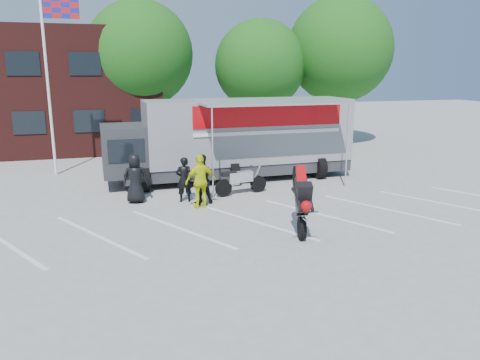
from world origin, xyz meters
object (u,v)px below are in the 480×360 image
tree_left (140,54)px  spectator_leather_b (184,180)px  tree_right (340,50)px  stunt_bike_rider (297,231)px  transporter_truck (237,178)px  spectator_leather_c (201,179)px  flagpole (52,61)px  parked_motorcycle (241,194)px  spectator_hivis (201,181)px  spectator_leather_a (135,178)px  tree_mid (260,65)px

tree_left → spectator_leather_b: tree_left is taller
tree_right → stunt_bike_rider: size_ratio=4.14×
transporter_truck → spectator_leather_c: bearing=-125.4°
flagpole → transporter_truck: (7.55, -3.08, -5.05)m
flagpole → stunt_bike_rider: bearing=-54.1°
tree_left → parked_motorcycle: 13.22m
flagpole → tree_left: tree_left is taller
tree_right → spectator_leather_c: (-11.02, -10.99, -4.98)m
flagpole → spectator_leather_b: (4.69, -6.11, -4.22)m
transporter_truck → spectator_hivis: (-2.43, -3.94, 0.95)m
flagpole → transporter_truck: size_ratio=0.73×
transporter_truck → spectator_leather_b: size_ratio=6.57×
transporter_truck → spectator_leather_b: (-2.86, -3.03, 0.83)m
tree_right → transporter_truck: bearing=-138.9°
parked_motorcycle → spectator_leather_a: size_ratio=1.23×
spectator_leather_a → spectator_leather_b: size_ratio=1.09×
spectator_leather_b → spectator_leather_c: 0.67m
parked_motorcycle → spectator_leather_c: (-1.74, -0.81, 0.90)m
spectator_leather_a → spectator_hivis: size_ratio=0.95×
parked_motorcycle → stunt_bike_rider: (0.43, -4.55, 0.00)m
spectator_hivis → flagpole: bearing=-64.1°
spectator_leather_c → stunt_bike_rider: bearing=117.2°
flagpole → tree_mid: flagpole is taller
transporter_truck → tree_mid: bearing=64.1°
transporter_truck → spectator_leather_a: 5.36m
transporter_truck → spectator_leather_c: (-2.32, -3.42, 0.90)m
stunt_bike_rider → spectator_leather_c: size_ratio=1.23×
flagpole → parked_motorcycle: bearing=-39.2°
tree_left → flagpole: bearing=-125.3°
parked_motorcycle → flagpole: bearing=39.2°
spectator_leather_a → tree_right: bearing=-134.2°
stunt_bike_rider → tree_left: bearing=114.3°
tree_left → tree_mid: tree_left is taller
spectator_leather_b → tree_left: bearing=-82.2°
transporter_truck → spectator_leather_a: (-4.57, -2.66, 0.90)m
flagpole → tree_mid: 12.31m
tree_mid → spectator_hivis: bearing=-117.0°
tree_left → parked_motorcycle: tree_left is taller
spectator_leather_c → spectator_leather_b: bearing=-38.8°
stunt_bike_rider → spectator_leather_b: 5.00m
tree_left → transporter_truck: 11.15m
tree_left → spectator_hivis: bearing=-86.1°
parked_motorcycle → spectator_hivis: 2.47m
spectator_leather_a → spectator_hivis: (2.14, -1.28, 0.05)m
tree_left → tree_right: tree_right is taller
transporter_truck → parked_motorcycle: bearing=-103.8°
flagpole → spectator_leather_b: 8.78m
flagpole → spectator_hivis: 9.61m
spectator_leather_b → stunt_bike_rider: bearing=128.9°
tree_mid → tree_right: tree_right is taller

